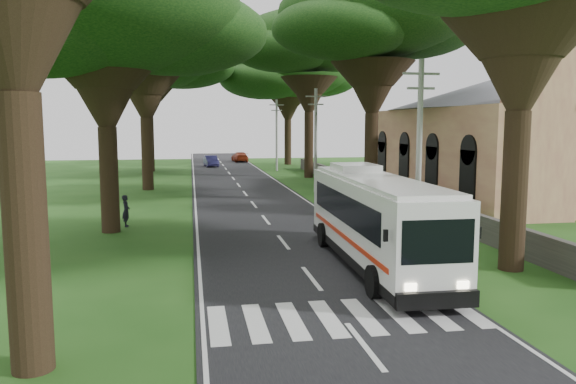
# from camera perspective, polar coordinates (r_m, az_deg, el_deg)

# --- Properties ---
(ground) EXTENTS (140.00, 140.00, 0.00)m
(ground) POSITION_cam_1_polar(r_m,az_deg,el_deg) (17.76, 3.79, -10.54)
(ground) COLOR #1E4915
(ground) RESTS_ON ground
(road) EXTENTS (8.00, 120.00, 0.04)m
(road) POSITION_cam_1_polar(r_m,az_deg,el_deg) (41.99, -4.25, -0.34)
(road) COLOR black
(road) RESTS_ON ground
(crosswalk) EXTENTS (8.00, 3.00, 0.01)m
(crosswalk) POSITION_cam_1_polar(r_m,az_deg,el_deg) (15.92, 5.52, -12.65)
(crosswalk) COLOR silver
(crosswalk) RESTS_ON ground
(property_wall) EXTENTS (0.35, 50.00, 1.20)m
(property_wall) POSITION_cam_1_polar(r_m,az_deg,el_deg) (42.76, 7.97, 0.54)
(property_wall) COLOR #383533
(property_wall) RESTS_ON ground
(church) EXTENTS (14.00, 24.00, 11.60)m
(church) POSITION_cam_1_polar(r_m,az_deg,el_deg) (43.85, 20.23, 5.98)
(church) COLOR #C2725F
(church) RESTS_ON ground
(pole_near) EXTENTS (1.60, 0.24, 8.00)m
(pole_near) POSITION_cam_1_polar(r_m,az_deg,el_deg) (24.42, 13.17, 4.07)
(pole_near) COLOR gray
(pole_near) RESTS_ON ground
(pole_mid) EXTENTS (1.60, 0.24, 8.00)m
(pole_mid) POSITION_cam_1_polar(r_m,az_deg,el_deg) (43.52, 2.83, 5.44)
(pole_mid) COLOR gray
(pole_mid) RESTS_ON ground
(pole_far) EXTENTS (1.60, 0.24, 8.00)m
(pole_far) POSITION_cam_1_polar(r_m,az_deg,el_deg) (63.19, -1.16, 5.92)
(pole_far) COLOR gray
(pole_far) RESTS_ON ground
(tree_l_mida) EXTENTS (13.40, 13.40, 13.32)m
(tree_l_mida) POSITION_cam_1_polar(r_m,az_deg,el_deg) (29.16, -18.29, 16.52)
(tree_l_mida) COLOR black
(tree_l_mida) RESTS_ON ground
(tree_l_midb) EXTENTS (12.79, 12.79, 14.53)m
(tree_l_midb) POSITION_cam_1_polar(r_m,az_deg,el_deg) (47.01, -14.44, 14.44)
(tree_l_midb) COLOR black
(tree_l_midb) RESTS_ON ground
(tree_l_far) EXTENTS (16.14, 16.14, 15.80)m
(tree_l_far) POSITION_cam_1_polar(r_m,az_deg,el_deg) (64.98, -14.08, 12.90)
(tree_l_far) COLOR black
(tree_l_far) RESTS_ON ground
(tree_r_mida) EXTENTS (12.75, 12.75, 15.07)m
(tree_r_mida) POSITION_cam_1_polar(r_m,az_deg,el_deg) (38.98, 8.68, 16.96)
(tree_r_mida) COLOR black
(tree_r_mida) RESTS_ON ground
(tree_r_midb) EXTENTS (13.96, 13.96, 16.27)m
(tree_r_midb) POSITION_cam_1_polar(r_m,az_deg,el_deg) (56.20, 2.18, 14.94)
(tree_r_midb) COLOR black
(tree_r_midb) RESTS_ON ground
(tree_r_far) EXTENTS (16.27, 16.27, 15.34)m
(tree_r_far) POSITION_cam_1_polar(r_m,az_deg,el_deg) (73.81, -0.02, 12.00)
(tree_r_far) COLOR black
(tree_r_far) RESTS_ON ground
(coach_bus) EXTENTS (2.89, 11.47, 3.37)m
(coach_bus) POSITION_cam_1_polar(r_m,az_deg,el_deg) (21.22, 8.79, -2.67)
(coach_bus) COLOR white
(coach_bus) RESTS_ON ground
(distant_car_b) EXTENTS (1.89, 4.26, 1.36)m
(distant_car_b) POSITION_cam_1_polar(r_m,az_deg,el_deg) (70.42, -7.82, 3.14)
(distant_car_b) COLOR #23214E
(distant_car_b) RESTS_ON road
(distant_car_c) EXTENTS (2.24, 4.79, 1.35)m
(distant_car_c) POSITION_cam_1_polar(r_m,az_deg,el_deg) (79.02, -4.92, 3.58)
(distant_car_c) COLOR maroon
(distant_car_c) RESTS_ON road
(pedestrian) EXTENTS (0.45, 0.64, 1.66)m
(pedestrian) POSITION_cam_1_polar(r_m,az_deg,el_deg) (30.34, -16.13, -1.85)
(pedestrian) COLOR black
(pedestrian) RESTS_ON ground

